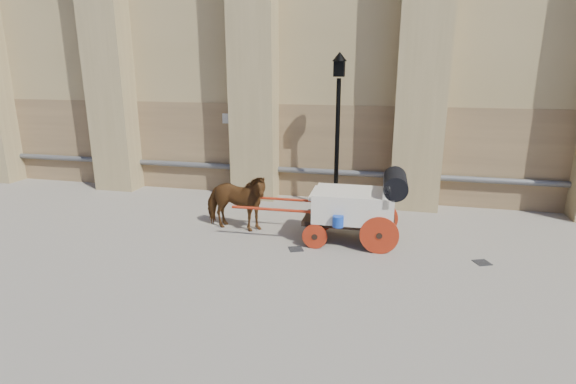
# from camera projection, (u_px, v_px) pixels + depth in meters

# --- Properties ---
(ground) EXTENTS (90.00, 90.00, 0.00)m
(ground) POSITION_uv_depth(u_px,v_px,m) (252.00, 238.00, 11.23)
(ground) COLOR gray
(ground) RESTS_ON ground
(horse) EXTENTS (1.89, 0.98, 1.54)m
(horse) POSITION_uv_depth(u_px,v_px,m) (236.00, 202.00, 11.62)
(horse) COLOR brown
(horse) RESTS_ON ground
(carriage) EXTENTS (4.15, 1.49, 1.81)m
(carriage) POSITION_uv_depth(u_px,v_px,m) (359.00, 204.00, 10.74)
(carriage) COLOR black
(carriage) RESTS_ON ground
(street_lamp) EXTENTS (0.43, 0.43, 4.54)m
(street_lamp) POSITION_uv_depth(u_px,v_px,m) (338.00, 128.00, 12.96)
(street_lamp) COLOR black
(street_lamp) RESTS_ON ground
(drain_grate_near) EXTENTS (0.42, 0.42, 0.01)m
(drain_grate_near) POSITION_uv_depth(u_px,v_px,m) (296.00, 249.00, 10.57)
(drain_grate_near) COLOR black
(drain_grate_near) RESTS_ON ground
(drain_grate_far) EXTENTS (0.42, 0.42, 0.01)m
(drain_grate_far) POSITION_uv_depth(u_px,v_px,m) (482.00, 263.00, 9.84)
(drain_grate_far) COLOR black
(drain_grate_far) RESTS_ON ground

